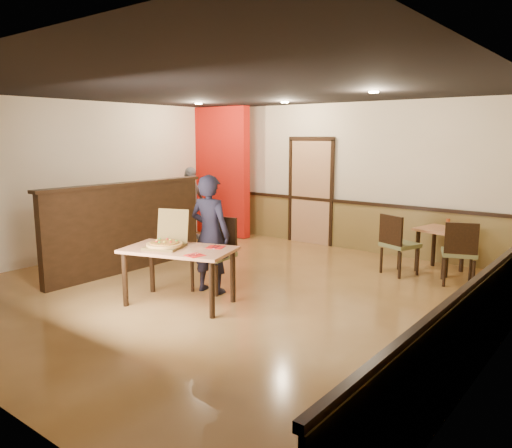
# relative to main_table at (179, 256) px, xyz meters

# --- Properties ---
(floor) EXTENTS (7.00, 7.00, 0.00)m
(floor) POSITION_rel_main_table_xyz_m (0.12, 0.84, -0.64)
(floor) COLOR #A97B42
(floor) RESTS_ON ground
(ceiling) EXTENTS (7.00, 7.00, 0.00)m
(ceiling) POSITION_rel_main_table_xyz_m (0.12, 0.84, 2.16)
(ceiling) COLOR black
(ceiling) RESTS_ON wall_back
(wall_back) EXTENTS (7.00, 0.00, 7.00)m
(wall_back) POSITION_rel_main_table_xyz_m (0.12, 4.34, 0.76)
(wall_back) COLOR beige
(wall_back) RESTS_ON floor
(wall_left) EXTENTS (0.00, 7.00, 7.00)m
(wall_left) POSITION_rel_main_table_xyz_m (-3.38, 0.84, 0.76)
(wall_left) COLOR beige
(wall_left) RESTS_ON floor
(wall_right) EXTENTS (0.00, 7.00, 7.00)m
(wall_right) POSITION_rel_main_table_xyz_m (3.62, 0.84, 0.76)
(wall_right) COLOR beige
(wall_right) RESTS_ON floor
(wainscot_back) EXTENTS (7.00, 0.04, 0.90)m
(wainscot_back) POSITION_rel_main_table_xyz_m (0.12, 4.31, -0.19)
(wainscot_back) COLOR olive
(wainscot_back) RESTS_ON floor
(chair_rail_back) EXTENTS (7.00, 0.06, 0.06)m
(chair_rail_back) POSITION_rel_main_table_xyz_m (0.12, 4.29, 0.28)
(chair_rail_back) COLOR black
(chair_rail_back) RESTS_ON wall_back
(wainscot_right) EXTENTS (0.04, 7.00, 0.90)m
(wainscot_right) POSITION_rel_main_table_xyz_m (3.59, 0.84, -0.19)
(wainscot_right) COLOR olive
(wainscot_right) RESTS_ON floor
(chair_rail_right) EXTENTS (0.06, 7.00, 0.06)m
(chair_rail_right) POSITION_rel_main_table_xyz_m (3.57, 0.84, 0.28)
(chair_rail_right) COLOR black
(chair_rail_right) RESTS_ON wall_right
(back_door) EXTENTS (0.90, 0.06, 2.10)m
(back_door) POSITION_rel_main_table_xyz_m (-0.68, 4.30, 0.41)
(back_door) COLOR tan
(back_door) RESTS_ON wall_back
(booth_partition) EXTENTS (0.20, 3.10, 1.44)m
(booth_partition) POSITION_rel_main_table_xyz_m (-1.88, 0.64, 0.10)
(booth_partition) COLOR black
(booth_partition) RESTS_ON floor
(red_accent_panel) EXTENTS (1.60, 0.20, 2.78)m
(red_accent_panel) POSITION_rel_main_table_xyz_m (-2.78, 3.84, 0.76)
(red_accent_panel) COLOR red
(red_accent_panel) RESTS_ON floor
(spot_a) EXTENTS (0.14, 0.14, 0.02)m
(spot_a) POSITION_rel_main_table_xyz_m (-2.18, 2.64, 2.14)
(spot_a) COLOR #FFEFB2
(spot_a) RESTS_ON ceiling
(spot_b) EXTENTS (0.14, 0.14, 0.02)m
(spot_b) POSITION_rel_main_table_xyz_m (-0.68, 3.34, 2.14)
(spot_b) COLOR #FFEFB2
(spot_b) RESTS_ON ceiling
(spot_c) EXTENTS (0.14, 0.14, 0.02)m
(spot_c) POSITION_rel_main_table_xyz_m (1.52, 2.34, 2.14)
(spot_c) COLOR #FFEFB2
(spot_c) RESTS_ON ceiling
(main_table) EXTENTS (1.57, 1.18, 0.75)m
(main_table) POSITION_rel_main_table_xyz_m (0.00, 0.00, 0.00)
(main_table) COLOR tan
(main_table) RESTS_ON floor
(diner_chair) EXTENTS (0.56, 0.56, 1.03)m
(diner_chair) POSITION_rel_main_table_xyz_m (-0.07, 0.79, -0.08)
(diner_chair) COLOR olive
(diner_chair) RESTS_ON floor
(side_chair_left) EXTENTS (0.62, 0.62, 0.96)m
(side_chair_left) POSITION_rel_main_table_xyz_m (1.67, 3.09, -0.11)
(side_chair_left) COLOR olive
(side_chair_left) RESTS_ON floor
(side_chair_right) EXTENTS (0.61, 0.61, 0.96)m
(side_chair_right) POSITION_rel_main_table_xyz_m (2.62, 3.09, -0.11)
(side_chair_right) COLOR olive
(side_chair_right) RESTS_ON floor
(side_table) EXTENTS (0.78, 0.78, 0.71)m
(side_table) POSITION_rel_main_table_xyz_m (2.14, 3.71, -0.10)
(side_table) COLOR tan
(side_table) RESTS_ON floor
(diner) EXTENTS (0.66, 0.49, 1.66)m
(diner) POSITION_rel_main_table_xyz_m (-0.04, 0.63, 0.19)
(diner) COLOR black
(diner) RESTS_ON floor
(passerby) EXTENTS (0.46, 0.94, 1.54)m
(passerby) POSITION_rel_main_table_xyz_m (-2.88, 3.04, 0.13)
(passerby) COLOR gray
(passerby) RESTS_ON floor
(pizza_box) EXTENTS (0.60, 0.65, 0.47)m
(pizza_box) POSITION_rel_main_table_xyz_m (-0.17, -0.06, 0.17)
(pizza_box) COLOR brown
(pizza_box) RESTS_ON main_table
(pizza) EXTENTS (0.49, 0.49, 0.03)m
(pizza) POSITION_rel_main_table_xyz_m (-0.16, -0.10, 0.16)
(pizza) COLOR gold
(pizza) RESTS_ON pizza_box
(napkin_near) EXTENTS (0.23, 0.23, 0.01)m
(napkin_near) POSITION_rel_main_table_xyz_m (0.45, -0.15, 0.11)
(napkin_near) COLOR red
(napkin_near) RESTS_ON main_table
(napkin_far) EXTENTS (0.27, 0.27, 0.01)m
(napkin_far) POSITION_rel_main_table_xyz_m (0.34, 0.34, 0.11)
(napkin_far) COLOR red
(napkin_far) RESTS_ON main_table
(condiment) EXTENTS (0.06, 0.06, 0.16)m
(condiment) POSITION_rel_main_table_xyz_m (2.22, 3.77, 0.15)
(condiment) COLOR #9A421C
(condiment) RESTS_ON side_table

